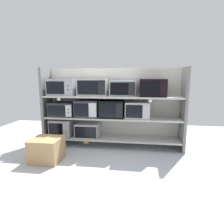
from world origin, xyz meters
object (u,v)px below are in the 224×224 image
at_px(microwave_1, 88,130).
at_px(microwave_3, 88,108).
at_px(microwave_9, 153,88).
at_px(shipping_carton, 47,149).
at_px(microwave_0, 62,127).
at_px(microwave_5, 137,110).
at_px(microwave_4, 112,109).
at_px(microwave_6, 63,87).
at_px(microwave_8, 123,88).
at_px(microwave_2, 63,109).
at_px(microwave_7, 93,87).

xyz_separation_m(microwave_1, microwave_3, (0.01, 0.00, 0.44)).
height_order(microwave_9, shipping_carton, microwave_9).
bearing_deg(microwave_0, microwave_9, -0.00).
height_order(microwave_5, shipping_carton, microwave_5).
xyz_separation_m(microwave_0, microwave_3, (0.54, 0.00, 0.41)).
xyz_separation_m(microwave_1, shipping_carton, (-0.48, -0.80, -0.13)).
xyz_separation_m(microwave_0, microwave_4, (1.02, -0.00, 0.40)).
distance_m(microwave_0, microwave_6, 0.81).
height_order(microwave_8, shipping_carton, microwave_8).
bearing_deg(microwave_6, microwave_3, 0.02).
relative_size(microwave_5, microwave_8, 0.95).
xyz_separation_m(microwave_2, microwave_8, (1.20, -0.00, 0.42)).
height_order(microwave_5, microwave_9, microwave_9).
height_order(microwave_2, microwave_9, microwave_9).
bearing_deg(microwave_8, microwave_0, 179.99).
relative_size(microwave_6, shipping_carton, 1.14).
relative_size(microwave_8, shipping_carton, 1.03).
bearing_deg(microwave_4, microwave_8, 0.01).
distance_m(microwave_2, microwave_8, 1.27).
bearing_deg(microwave_4, microwave_3, 179.96).
bearing_deg(microwave_9, microwave_2, 180.00).
xyz_separation_m(microwave_8, microwave_9, (0.54, 0.00, 0.01)).
height_order(microwave_0, microwave_4, microwave_4).
bearing_deg(microwave_7, microwave_5, 0.00).
bearing_deg(microwave_7, microwave_2, 179.97).
bearing_deg(microwave_9, microwave_0, 180.00).
distance_m(microwave_1, microwave_9, 1.50).
relative_size(microwave_0, microwave_6, 0.82).
distance_m(microwave_0, microwave_3, 0.68).
bearing_deg(microwave_0, microwave_3, 0.01).
bearing_deg(microwave_1, microwave_7, -0.02).
bearing_deg(microwave_9, microwave_6, 180.00).
height_order(microwave_4, microwave_7, microwave_7).
distance_m(microwave_1, microwave_5, 1.06).
xyz_separation_m(microwave_5, microwave_8, (-0.27, -0.00, 0.40)).
height_order(microwave_2, microwave_5, microwave_5).
bearing_deg(microwave_4, microwave_0, 179.99).
relative_size(microwave_4, microwave_8, 0.94).
bearing_deg(shipping_carton, microwave_8, 34.42).
distance_m(microwave_3, microwave_7, 0.43).
relative_size(microwave_4, microwave_5, 0.99).
bearing_deg(microwave_1, shipping_carton, -120.61).
height_order(microwave_6, microwave_9, microwave_9).
bearing_deg(microwave_7, microwave_8, 0.00).
relative_size(microwave_6, microwave_8, 1.10).
xyz_separation_m(microwave_2, microwave_9, (1.74, -0.00, 0.43)).
relative_size(microwave_3, microwave_9, 0.94).
bearing_deg(microwave_4, shipping_carton, -140.21).
height_order(microwave_4, microwave_5, microwave_4).
xyz_separation_m(microwave_1, microwave_7, (0.12, -0.00, 0.85)).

